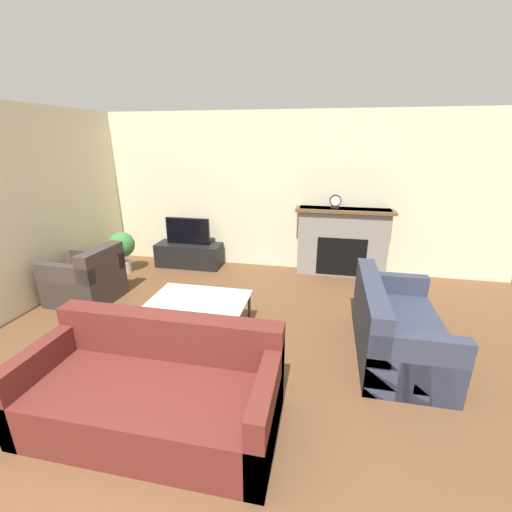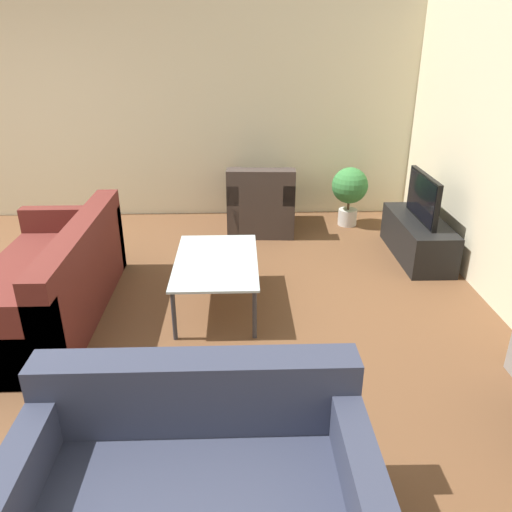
{
  "view_description": "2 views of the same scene",
  "coord_description": "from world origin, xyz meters",
  "px_view_note": "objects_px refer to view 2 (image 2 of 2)",
  "views": [
    {
      "loc": [
        1.18,
        -1.25,
        2.26
      ],
      "look_at": [
        0.34,
        2.8,
        0.83
      ],
      "focal_mm": 24.0,
      "sensor_mm": 36.0,
      "label": 1
    },
    {
      "loc": [
        3.68,
        2.45,
        2.22
      ],
      "look_at": [
        0.27,
        2.57,
        0.7
      ],
      "focal_mm": 35.0,
      "sensor_mm": 36.0,
      "label": 2
    }
  ],
  "objects_px": {
    "coffee_table": "(216,264)",
    "potted_plant": "(350,189)",
    "tv": "(423,197)",
    "couch_sectional": "(47,286)",
    "armchair_by_window": "(261,206)",
    "couch_loveseat": "(196,488)"
  },
  "relations": [
    {
      "from": "coffee_table",
      "to": "potted_plant",
      "type": "distance_m",
      "value": 2.55
    },
    {
      "from": "potted_plant",
      "to": "armchair_by_window",
      "type": "bearing_deg",
      "value": -84.55
    },
    {
      "from": "armchair_by_window",
      "to": "potted_plant",
      "type": "xyz_separation_m",
      "value": [
        -0.11,
        1.1,
        0.17
      ]
    },
    {
      "from": "potted_plant",
      "to": "couch_loveseat",
      "type": "bearing_deg",
      "value": -20.48
    },
    {
      "from": "armchair_by_window",
      "to": "coffee_table",
      "type": "height_order",
      "value": "armchair_by_window"
    },
    {
      "from": "armchair_by_window",
      "to": "couch_sectional",
      "type": "bearing_deg",
      "value": 50.09
    },
    {
      "from": "couch_sectional",
      "to": "couch_loveseat",
      "type": "height_order",
      "value": "same"
    },
    {
      "from": "armchair_by_window",
      "to": "tv",
      "type": "bearing_deg",
      "value": 154.32
    },
    {
      "from": "couch_loveseat",
      "to": "tv",
      "type": "bearing_deg",
      "value": 56.63
    },
    {
      "from": "couch_sectional",
      "to": "couch_loveseat",
      "type": "distance_m",
      "value": 2.53
    },
    {
      "from": "tv",
      "to": "coffee_table",
      "type": "bearing_deg",
      "value": -64.56
    },
    {
      "from": "couch_sectional",
      "to": "tv",
      "type": "bearing_deg",
      "value": 107.81
    },
    {
      "from": "armchair_by_window",
      "to": "coffee_table",
      "type": "bearing_deg",
      "value": 79.1
    },
    {
      "from": "tv",
      "to": "couch_sectional",
      "type": "bearing_deg",
      "value": -72.19
    },
    {
      "from": "couch_loveseat",
      "to": "potted_plant",
      "type": "xyz_separation_m",
      "value": [
        -4.24,
        1.58,
        0.17
      ]
    },
    {
      "from": "tv",
      "to": "coffee_table",
      "type": "relative_size",
      "value": 0.71
    },
    {
      "from": "couch_sectional",
      "to": "armchair_by_window",
      "type": "height_order",
      "value": "same"
    },
    {
      "from": "tv",
      "to": "couch_loveseat",
      "type": "xyz_separation_m",
      "value": [
        3.23,
        -2.13,
        -0.37
      ]
    },
    {
      "from": "couch_loveseat",
      "to": "potted_plant",
      "type": "height_order",
      "value": "couch_loveseat"
    },
    {
      "from": "armchair_by_window",
      "to": "coffee_table",
      "type": "relative_size",
      "value": 0.78
    },
    {
      "from": "couch_sectional",
      "to": "coffee_table",
      "type": "xyz_separation_m",
      "value": [
        -0.13,
        1.42,
        0.12
      ]
    },
    {
      "from": "coffee_table",
      "to": "potted_plant",
      "type": "relative_size",
      "value": 1.57
    }
  ]
}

